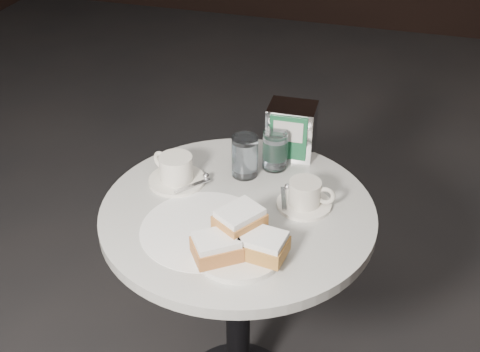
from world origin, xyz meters
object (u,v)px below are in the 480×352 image
water_glass_left (245,157)px  napkin_dispenser (291,130)px  beignet_plate (239,242)px  water_glass_right (275,150)px  coffee_cup_left (176,171)px  coffee_cup_right (305,196)px  cafe_table (238,266)px

water_glass_left → napkin_dispenser: 0.17m
water_glass_left → beignet_plate: bearing=-76.0°
water_glass_left → water_glass_right: size_ratio=1.04×
coffee_cup_left → coffee_cup_right: (0.35, -0.01, -0.00)m
cafe_table → coffee_cup_right: bearing=20.0°
water_glass_left → napkin_dispenser: (0.10, 0.14, 0.02)m
beignet_plate → napkin_dispenser: (0.02, 0.46, 0.04)m
cafe_table → coffee_cup_left: (-0.19, 0.07, 0.23)m
cafe_table → napkin_dispenser: 0.41m
coffee_cup_left → coffee_cup_right: 0.35m
coffee_cup_right → water_glass_right: water_glass_right is taller
beignet_plate → napkin_dispenser: size_ratio=1.70×
water_glass_right → napkin_dispenser: 0.09m
coffee_cup_right → water_glass_left: 0.21m
coffee_cup_right → napkin_dispenser: 0.26m
cafe_table → water_glass_right: 0.33m
coffee_cup_right → water_glass_left: water_glass_left is taller
napkin_dispenser → beignet_plate: bearing=-94.1°
water_glass_left → napkin_dispenser: napkin_dispenser is taller
beignet_plate → water_glass_left: 0.33m
coffee_cup_right → napkin_dispenser: (-0.09, 0.24, 0.05)m
beignet_plate → coffee_cup_left: (-0.25, 0.24, -0.00)m
cafe_table → napkin_dispenser: bearing=76.7°
beignet_plate → coffee_cup_right: bearing=65.0°
coffee_cup_left → water_glass_left: 0.19m
coffee_cup_left → coffee_cup_right: size_ratio=1.34×
water_glass_left → napkin_dispenser: bearing=55.8°
water_glass_right → coffee_cup_right: bearing=-52.9°
coffee_cup_right → water_glass_left: bearing=152.2°
coffee_cup_left → water_glass_left: size_ratio=1.73×
cafe_table → beignet_plate: bearing=-72.1°
beignet_plate → water_glass_left: bearing=104.0°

